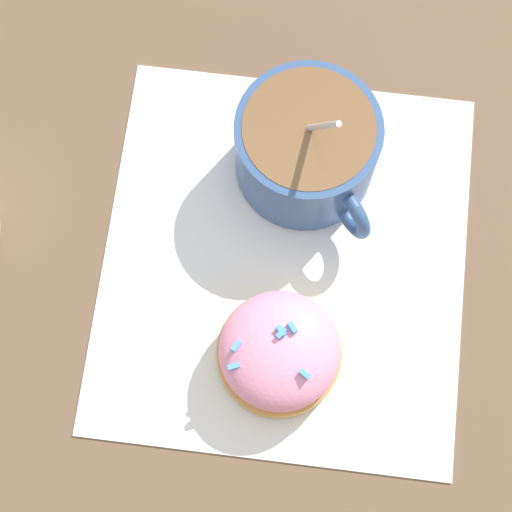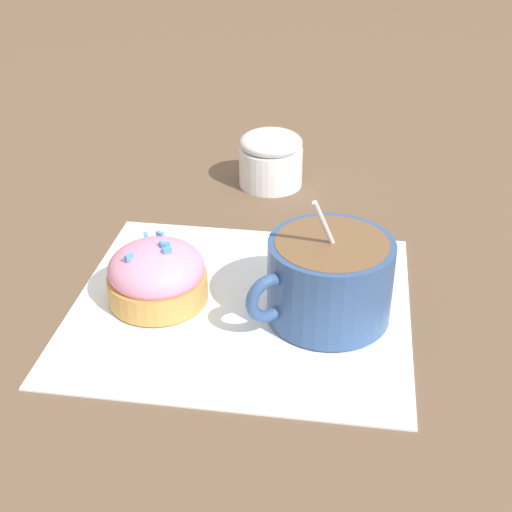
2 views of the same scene
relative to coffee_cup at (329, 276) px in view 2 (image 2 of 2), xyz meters
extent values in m
plane|color=brown|center=(-0.07, 0.01, -0.04)|extent=(3.00, 3.00, 0.00)
cube|color=white|center=(-0.07, 0.01, -0.04)|extent=(0.28, 0.26, 0.00)
cylinder|color=#335184|center=(0.00, 0.00, 0.00)|extent=(0.09, 0.09, 0.06)
cylinder|color=brown|center=(0.00, 0.00, 0.02)|extent=(0.08, 0.08, 0.01)
torus|color=#335184|center=(-0.04, -0.03, 0.00)|extent=(0.04, 0.03, 0.04)
ellipsoid|color=silver|center=(-0.02, -0.02, -0.03)|extent=(0.03, 0.03, 0.01)
cylinder|color=silver|center=(0.00, 0.00, 0.02)|extent=(0.04, 0.04, 0.10)
cylinder|color=#D19347|center=(-0.13, 0.01, -0.02)|extent=(0.08, 0.08, 0.02)
ellipsoid|color=pink|center=(-0.13, 0.01, -0.01)|extent=(0.08, 0.08, 0.04)
cube|color=#4C99EA|center=(-0.12, 0.00, 0.01)|extent=(0.01, 0.01, 0.00)
cube|color=#4C99EA|center=(-0.14, 0.04, 0.01)|extent=(0.01, 0.01, 0.00)
cube|color=#4C99EA|center=(-0.15, 0.04, 0.01)|extent=(0.01, 0.01, 0.00)
cube|color=#4C99EA|center=(-0.13, 0.01, 0.01)|extent=(0.01, 0.01, 0.00)
cube|color=#4C99EA|center=(-0.15, -0.01, 0.01)|extent=(0.01, 0.01, 0.00)
cube|color=#4C99EA|center=(-0.13, 0.01, 0.01)|extent=(0.01, 0.01, 0.00)
cylinder|color=white|center=(-0.06, 0.24, -0.02)|extent=(0.07, 0.07, 0.04)
ellipsoid|color=white|center=(-0.06, 0.24, 0.01)|extent=(0.07, 0.07, 0.02)
camera|label=1|loc=(-0.22, 0.02, 0.52)|focal=60.00mm
camera|label=2|loc=(-0.01, -0.46, 0.29)|focal=50.00mm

